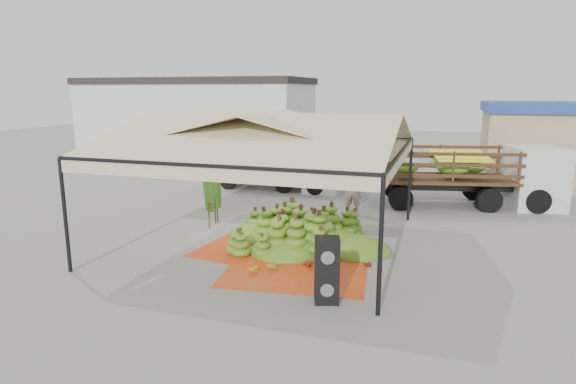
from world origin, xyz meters
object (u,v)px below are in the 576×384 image
(banana_heap, at_px, (309,225))
(truck_left, at_px, (285,163))
(speaker_stack, at_px, (327,270))
(truck_right, at_px, (476,170))
(vendor, at_px, (353,189))

(banana_heap, bearing_deg, truck_left, 113.60)
(speaker_stack, xyz_separation_m, truck_right, (3.56, 10.85, 0.75))
(speaker_stack, height_order, vendor, vendor)
(vendor, relative_size, truck_right, 0.26)
(truck_left, bearing_deg, truck_right, -6.31)
(banana_heap, bearing_deg, speaker_stack, -69.00)
(banana_heap, distance_m, truck_left, 8.55)
(banana_heap, height_order, truck_left, truck_left)
(speaker_stack, height_order, truck_right, truck_right)
(speaker_stack, xyz_separation_m, truck_left, (-4.91, 11.71, 0.50))
(speaker_stack, bearing_deg, truck_right, 54.99)
(vendor, relative_size, truck_left, 0.33)
(banana_heap, relative_size, vendor, 2.84)
(banana_heap, relative_size, truck_left, 0.94)
(truck_left, height_order, truck_right, truck_right)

